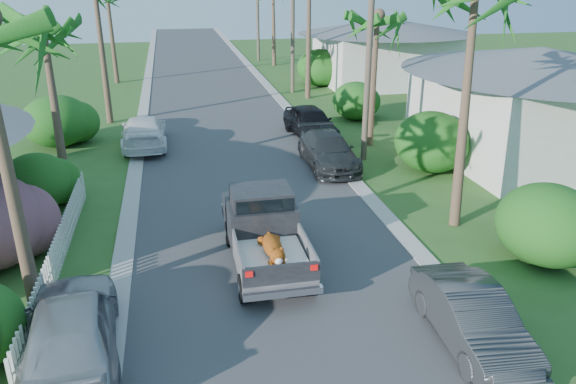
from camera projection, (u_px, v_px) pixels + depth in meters
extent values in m
plane|color=#325821|center=(313.00, 361.00, 12.11)|extent=(120.00, 120.00, 0.00)
cube|color=#38383A|center=(215.00, 106.00, 34.86)|extent=(8.00, 100.00, 0.02)
cube|color=#A5A39E|center=(144.00, 108.00, 34.04)|extent=(0.60, 100.00, 0.06)
cube|color=#A5A39E|center=(283.00, 102.00, 35.67)|extent=(0.60, 100.00, 0.06)
cylinder|color=black|center=(245.00, 288.00, 14.14)|extent=(0.28, 0.76, 0.76)
cylinder|color=black|center=(310.00, 281.00, 14.46)|extent=(0.28, 0.76, 0.76)
cylinder|color=black|center=(230.00, 233.00, 17.10)|extent=(0.28, 0.76, 0.76)
cylinder|color=black|center=(285.00, 228.00, 17.42)|extent=(0.28, 0.76, 0.76)
cube|color=gray|center=(273.00, 264.00, 14.80)|extent=(1.90, 2.40, 0.24)
cube|color=gray|center=(238.00, 255.00, 14.49)|extent=(0.06, 2.40, 0.55)
cube|color=gray|center=(307.00, 248.00, 14.84)|extent=(0.06, 2.40, 0.55)
cube|color=black|center=(282.00, 274.00, 13.60)|extent=(1.92, 0.08, 0.52)
cube|color=silver|center=(283.00, 293.00, 13.62)|extent=(1.98, 0.18, 0.18)
cube|color=red|center=(249.00, 274.00, 13.36)|extent=(0.18, 0.05, 0.14)
cube|color=red|center=(314.00, 268.00, 13.67)|extent=(0.18, 0.05, 0.14)
cube|color=black|center=(262.00, 221.00, 16.33)|extent=(1.94, 1.65, 1.10)
cube|color=black|center=(261.00, 198.00, 16.06)|extent=(1.70, 1.35, 0.55)
cube|color=black|center=(265.00, 208.00, 15.46)|extent=(1.60, 0.05, 0.45)
cube|color=black|center=(255.00, 209.00, 17.52)|extent=(1.94, 1.20, 0.80)
cube|color=white|center=(273.00, 258.00, 14.73)|extent=(1.70, 2.10, 0.16)
ellipsoid|color=orange|center=(272.00, 246.00, 14.71)|extent=(0.48, 1.25, 0.43)
sphere|color=orange|center=(278.00, 256.00, 14.00)|extent=(0.40, 0.40, 0.40)
ellipsoid|color=white|center=(272.00, 249.00, 14.75)|extent=(0.32, 0.86, 0.18)
imported|color=#2C2F31|center=(472.00, 318.00, 12.43)|extent=(1.54, 4.07, 1.32)
imported|color=#282B2C|center=(328.00, 151.00, 23.85)|extent=(1.96, 4.77, 1.38)
imported|color=black|center=(311.00, 122.00, 28.06)|extent=(2.27, 4.66, 1.53)
imported|color=#9D9FA4|center=(71.00, 329.00, 11.82)|extent=(2.35, 4.91, 1.62)
imported|color=white|center=(144.00, 132.00, 26.49)|extent=(2.13, 5.05, 1.45)
cone|color=brown|center=(10.00, 182.00, 12.38)|extent=(0.36, 0.71, 7.01)
cone|color=brown|center=(55.00, 109.00, 20.60)|extent=(0.36, 0.61, 6.21)
cone|color=brown|center=(102.00, 49.00, 29.52)|extent=(0.36, 0.36, 8.00)
cone|color=brown|center=(112.00, 38.00, 40.63)|extent=(0.36, 0.75, 6.51)
cone|color=brown|center=(464.00, 112.00, 17.38)|extent=(0.36, 0.73, 7.51)
cone|color=brown|center=(373.00, 83.00, 25.91)|extent=(0.36, 0.54, 6.01)
cone|color=brown|center=(309.00, 34.00, 35.44)|extent=(0.36, 0.36, 8.20)
cone|color=brown|center=(274.00, 25.00, 48.49)|extent=(0.36, 0.63, 6.81)
ellipsoid|color=#1B4D16|center=(36.00, 182.00, 19.44)|extent=(2.40, 2.64, 2.00)
ellipsoid|color=#1B4D16|center=(57.00, 121.00, 26.54)|extent=(3.20, 3.52, 2.40)
ellipsoid|color=#1B4D16|center=(548.00, 225.00, 15.86)|extent=(2.80, 3.08, 2.30)
ellipsoid|color=#1B4D16|center=(431.00, 142.00, 23.14)|extent=(3.00, 3.30, 2.50)
ellipsoid|color=#1B4D16|center=(356.00, 101.00, 31.35)|extent=(2.60, 2.86, 2.10)
ellipsoid|color=#1B4D16|center=(319.00, 68.00, 40.45)|extent=(3.20, 3.52, 2.60)
cube|color=white|center=(59.00, 250.00, 15.80)|extent=(0.10, 11.00, 1.00)
cube|color=silver|center=(532.00, 115.00, 24.79)|extent=(8.00, 9.00, 3.80)
cone|color=#595B60|center=(541.00, 59.00, 23.91)|extent=(6.48, 6.48, 1.00)
cube|color=silver|center=(385.00, 58.00, 41.21)|extent=(9.00, 8.00, 3.60)
cone|color=#595B60|center=(387.00, 26.00, 40.37)|extent=(6.48, 6.48, 1.00)
cylinder|color=brown|center=(369.00, 56.00, 23.34)|extent=(0.26, 0.26, 9.00)
cylinder|color=brown|center=(293.00, 25.00, 37.00)|extent=(0.26, 0.26, 9.00)
cylinder|color=brown|center=(258.00, 10.00, 50.65)|extent=(0.26, 0.26, 9.00)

